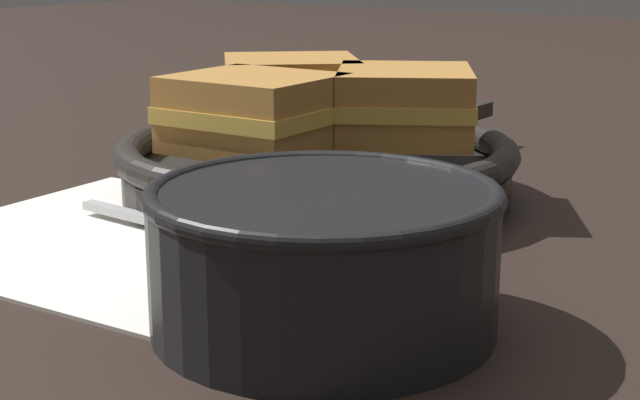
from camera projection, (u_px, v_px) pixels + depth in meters
name	position (u px, v px, depth m)	size (l,w,h in m)	color
ground_plane	(234.00, 265.00, 0.52)	(4.00, 4.00, 0.00)	black
napkin	(136.00, 240.00, 0.55)	(0.26, 0.22, 0.00)	white
soup_bowl	(323.00, 248.00, 0.42)	(0.15, 0.15, 0.06)	black
spoon	(207.00, 234.00, 0.54)	(0.15, 0.03, 0.01)	silver
skillet	(318.00, 167.00, 0.65)	(0.26, 0.37, 0.04)	black
sandwich_near_left	(291.00, 90.00, 0.69)	(0.13, 0.13, 0.05)	#B27A38
sandwich_near_right	(254.00, 113.00, 0.59)	(0.10, 0.09, 0.05)	#B27A38
sandwich_far_left	(404.00, 105.00, 0.62)	(0.12, 0.12, 0.05)	#B27A38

